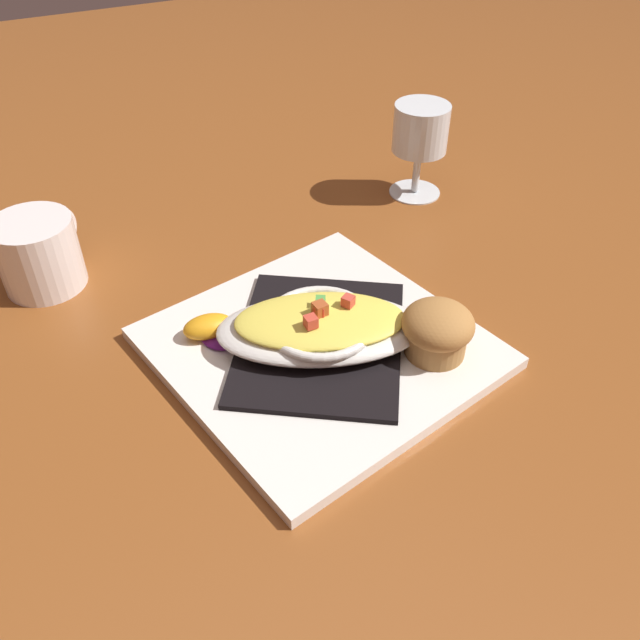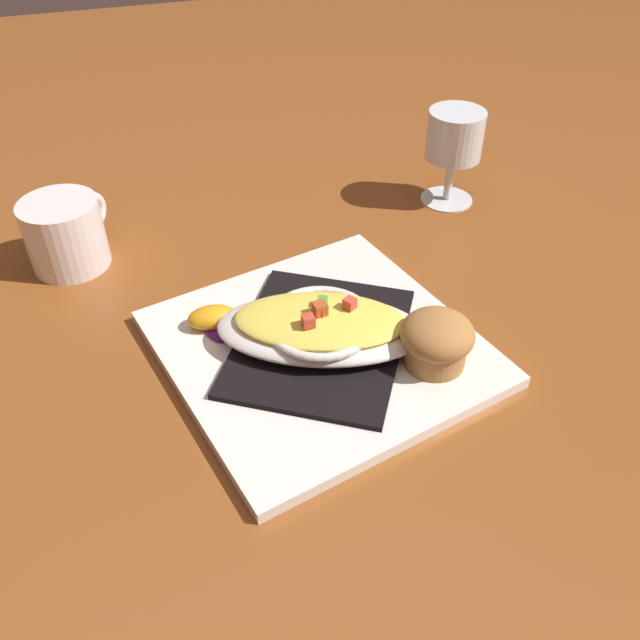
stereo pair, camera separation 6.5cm
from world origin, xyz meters
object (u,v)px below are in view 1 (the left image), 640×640
gratin_dish (320,326)px  muffin (437,330)px  coffee_mug (40,256)px  stemmed_glass (420,134)px  orange_garnish (211,329)px  square_plate (320,348)px

gratin_dish → muffin: bearing=58.5°
coffee_mug → stemmed_glass: bearing=89.8°
muffin → orange_garnish: muffin is taller
muffin → coffee_mug: coffee_mug is taller
gratin_dish → muffin: 0.11m
muffin → stemmed_glass: (-0.30, 0.16, 0.04)m
gratin_dish → square_plate: bearing=-143.5°
square_plate → stemmed_glass: (-0.24, 0.26, 0.08)m
muffin → stemmed_glass: 0.34m
stemmed_glass → coffee_mug: bearing=-90.2°
square_plate → muffin: muffin is taller
square_plate → muffin: 0.12m
gratin_dish → coffee_mug: bearing=-136.0°
stemmed_glass → square_plate: bearing=-47.2°
muffin → gratin_dish: bearing=-121.5°
square_plate → stemmed_glass: stemmed_glass is taller
orange_garnish → coffee_mug: 0.23m
orange_garnish → stemmed_glass: size_ratio=0.46×
square_plate → muffin: (0.06, 0.10, 0.03)m
orange_garnish → coffee_mug: coffee_mug is taller
orange_garnish → coffee_mug: size_ratio=0.54×
orange_garnish → stemmed_glass: (-0.18, 0.35, 0.06)m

